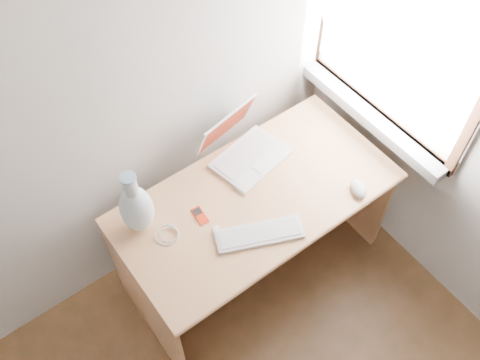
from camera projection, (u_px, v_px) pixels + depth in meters
window at (395, 36)px, 2.31m from camera, size 0.11×0.99×1.10m
desk at (245, 208)px, 2.71m from camera, size 1.34×0.67×0.71m
laptop at (245, 147)px, 2.61m from camera, size 0.40×0.36×0.24m
external_keyboard at (259, 234)px, 2.38m from camera, size 0.40×0.27×0.02m
mouse at (358, 188)px, 2.51m from camera, size 0.11×0.13×0.04m
ipod at (200, 216)px, 2.44m from camera, size 0.05×0.10×0.01m
cable_coil at (167, 235)px, 2.38m from camera, size 0.13×0.13×0.01m
remote at (217, 234)px, 2.38m from camera, size 0.06×0.09×0.01m
vase at (136, 208)px, 2.29m from camera, size 0.15×0.15×0.37m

